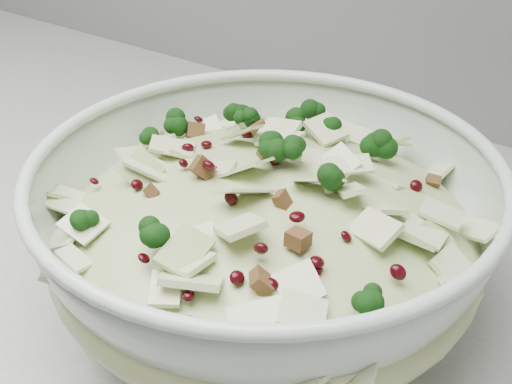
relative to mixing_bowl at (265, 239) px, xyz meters
The scene contains 2 objects.
mixing_bowl is the anchor object (origin of this frame).
salad 0.02m from the mixing_bowl, 86.42° to the right, with size 0.32×0.32×0.13m.
Camera 1 is at (0.11, 1.25, 1.27)m, focal length 50.00 mm.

